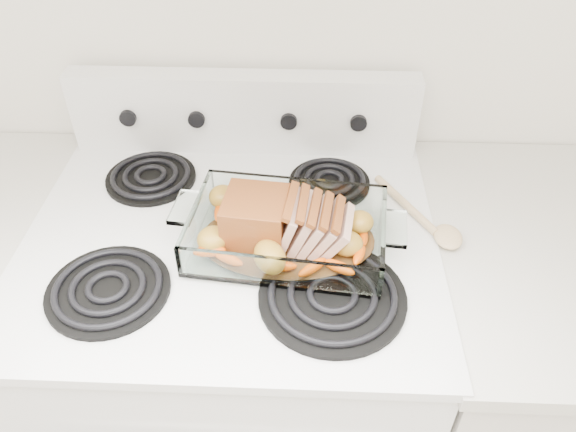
{
  "coord_description": "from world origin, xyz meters",
  "views": [
    {
      "loc": [
        0.14,
        0.87,
        1.65
      ],
      "look_at": [
        0.11,
        1.64,
        0.99
      ],
      "focal_mm": 35.0,
      "sensor_mm": 36.0,
      "label": 1
    }
  ],
  "objects_px": {
    "counter_right": "(518,383)",
    "pork_roast": "(275,222)",
    "baking_dish": "(288,235)",
    "electric_range": "(243,370)"
  },
  "relations": [
    {
      "from": "counter_right",
      "to": "pork_roast",
      "type": "xyz_separation_m",
      "value": [
        -0.58,
        -0.03,
        0.53
      ]
    },
    {
      "from": "counter_right",
      "to": "pork_roast",
      "type": "distance_m",
      "value": 0.78
    },
    {
      "from": "counter_right",
      "to": "pork_roast",
      "type": "height_order",
      "value": "pork_roast"
    },
    {
      "from": "electric_range",
      "to": "baking_dish",
      "type": "relative_size",
      "value": 3.22
    },
    {
      "from": "counter_right",
      "to": "baking_dish",
      "type": "height_order",
      "value": "baking_dish"
    },
    {
      "from": "electric_range",
      "to": "baking_dish",
      "type": "xyz_separation_m",
      "value": [
        0.11,
        -0.04,
        0.48
      ]
    },
    {
      "from": "electric_range",
      "to": "baking_dish",
      "type": "bearing_deg",
      "value": -18.25
    },
    {
      "from": "counter_right",
      "to": "pork_roast",
      "type": "bearing_deg",
      "value": -176.54
    },
    {
      "from": "electric_range",
      "to": "pork_roast",
      "type": "xyz_separation_m",
      "value": [
        0.09,
        -0.04,
        0.51
      ]
    },
    {
      "from": "electric_range",
      "to": "pork_roast",
      "type": "relative_size",
      "value": 4.88
    }
  ]
}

